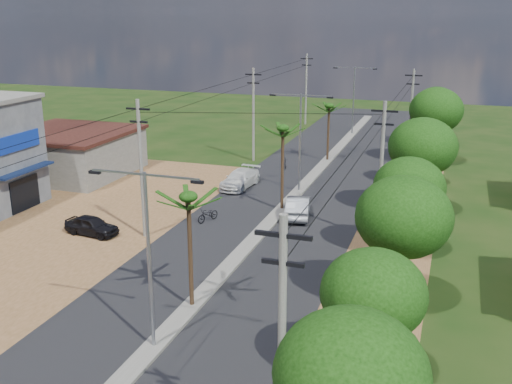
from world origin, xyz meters
The scene contains 31 objects.
ground centered at (0.00, 0.00, 0.00)m, with size 160.00×160.00×0.00m, color black.
road centered at (0.00, 15.00, 0.02)m, with size 12.00×110.00×0.04m, color black.
median centered at (0.00, 18.00, 0.09)m, with size 1.00×90.00×0.18m, color #605E56.
dirt_lot_west centered at (-15.00, 8.00, 0.02)m, with size 18.00×46.00×0.04m, color brown.
dirt_shoulder_east centered at (8.50, 15.00, 0.01)m, with size 5.00×90.00×0.03m, color brown.
low_shed centered at (-21.00, 24.00, 1.97)m, with size 10.40×10.40×3.95m.
tree_east_a centered at (9.50, -6.00, 4.49)m, with size 4.40×4.40×6.37m.
tree_east_b centered at (9.30, 0.00, 4.11)m, with size 4.00×4.00×5.83m.
tree_east_c centered at (9.70, 7.00, 4.86)m, with size 4.60×4.60×6.83m.
tree_east_d centered at (9.40, 14.00, 4.34)m, with size 4.20×4.20×6.13m.
tree_east_e centered at (9.60, 22.00, 5.09)m, with size 4.80×4.80×7.14m.
tree_east_f centered at (9.20, 30.00, 3.89)m, with size 3.80×3.80×5.52m.
tree_east_g centered at (9.80, 38.00, 5.24)m, with size 5.00×5.00×7.38m.
tree_east_h centered at (9.50, 46.00, 4.64)m, with size 4.40×4.40×6.52m.
palm_median_near centered at (0.00, 4.00, 5.54)m, with size 2.00×2.00×6.15m.
palm_median_mid centered at (0.00, 20.00, 5.90)m, with size 2.00×2.00×6.55m.
palm_median_far centered at (0.00, 36.00, 5.26)m, with size 2.00×2.00×5.85m.
streetlight_near centered at (0.00, 0.00, 4.79)m, with size 5.10×0.18×8.00m.
streetlight_mid centered at (0.00, 25.00, 4.79)m, with size 5.10×0.18×8.00m.
streetlight_far centered at (0.00, 50.00, 4.79)m, with size 5.10×0.18×8.00m.
utility_pole_w_b centered at (-7.00, 12.00, 4.76)m, with size 1.60×0.24×9.00m.
utility_pole_w_c centered at (-7.00, 34.00, 4.76)m, with size 1.60×0.24×9.00m.
utility_pole_w_d centered at (-7.00, 55.00, 4.76)m, with size 1.60×0.24×9.00m.
utility_pole_e_a centered at (7.50, -6.00, 4.76)m, with size 1.60×0.24×9.00m.
utility_pole_e_b centered at (7.50, 16.00, 4.76)m, with size 1.60×0.24×9.00m.
utility_pole_e_c centered at (7.50, 38.00, 4.76)m, with size 1.60×0.24×9.00m.
car_silver_mid centered at (1.50, 19.01, 0.75)m, with size 1.60×4.58×1.51m, color gray.
car_white_far centered at (-5.00, 24.67, 0.72)m, with size 2.01×4.94×1.43m, color silver.
car_parked_dark centered at (-10.44, 11.15, 0.63)m, with size 1.50×3.73×1.27m, color black.
moto_rider_west_a centered at (-4.20, 15.97, 0.51)m, with size 0.67×1.92×1.01m, color black.
moto_rider_west_b centered at (-3.15, 31.90, 0.49)m, with size 0.46×1.62×0.98m, color black.
Camera 1 is at (11.59, -20.44, 14.15)m, focal length 42.00 mm.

